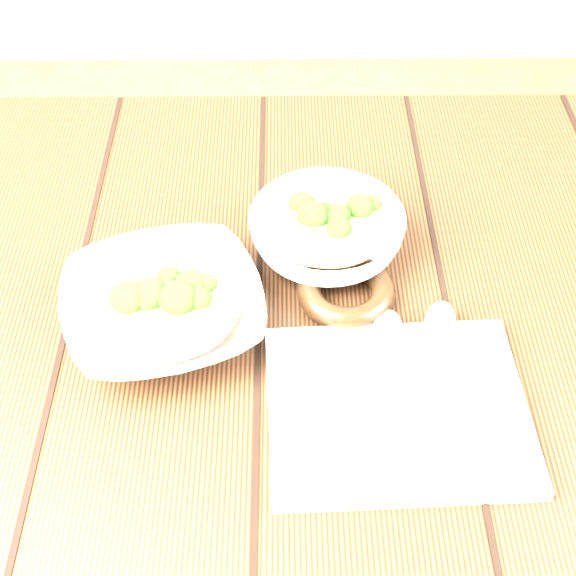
{
  "coord_description": "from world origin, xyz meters",
  "views": [
    {
      "loc": [
        0.01,
        -0.56,
        1.39
      ],
      "look_at": [
        0.01,
        -0.02,
        0.8
      ],
      "focal_mm": 50.0,
      "sensor_mm": 36.0,
      "label": 1
    }
  ],
  "objects_px": {
    "table": "(279,377)",
    "soup_bowl_back": "(327,233)",
    "soup_bowl_front": "(164,309)",
    "trivet": "(346,291)",
    "napkin": "(397,408)"
  },
  "relations": [
    {
      "from": "soup_bowl_front",
      "to": "napkin",
      "type": "height_order",
      "value": "soup_bowl_front"
    },
    {
      "from": "soup_bowl_front",
      "to": "napkin",
      "type": "bearing_deg",
      "value": -25.78
    },
    {
      "from": "table",
      "to": "napkin",
      "type": "relative_size",
      "value": 4.95
    },
    {
      "from": "soup_bowl_back",
      "to": "trivet",
      "type": "relative_size",
      "value": 1.7
    },
    {
      "from": "napkin",
      "to": "table",
      "type": "bearing_deg",
      "value": 127.94
    },
    {
      "from": "trivet",
      "to": "napkin",
      "type": "bearing_deg",
      "value": -74.73
    },
    {
      "from": "table",
      "to": "soup_bowl_back",
      "type": "bearing_deg",
      "value": 57.89
    },
    {
      "from": "trivet",
      "to": "napkin",
      "type": "relative_size",
      "value": 0.43
    },
    {
      "from": "soup_bowl_front",
      "to": "soup_bowl_back",
      "type": "distance_m",
      "value": 0.2
    },
    {
      "from": "soup_bowl_back",
      "to": "table",
      "type": "bearing_deg",
      "value": -122.11
    },
    {
      "from": "table",
      "to": "napkin",
      "type": "xyz_separation_m",
      "value": [
        0.11,
        -0.13,
        0.13
      ]
    },
    {
      "from": "soup_bowl_back",
      "to": "trivet",
      "type": "bearing_deg",
      "value": -75.89
    },
    {
      "from": "table",
      "to": "soup_bowl_back",
      "type": "distance_m",
      "value": 0.18
    },
    {
      "from": "table",
      "to": "soup_bowl_back",
      "type": "relative_size",
      "value": 6.74
    },
    {
      "from": "trivet",
      "to": "napkin",
      "type": "xyz_separation_m",
      "value": [
        0.04,
        -0.15,
        -0.01
      ]
    }
  ]
}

